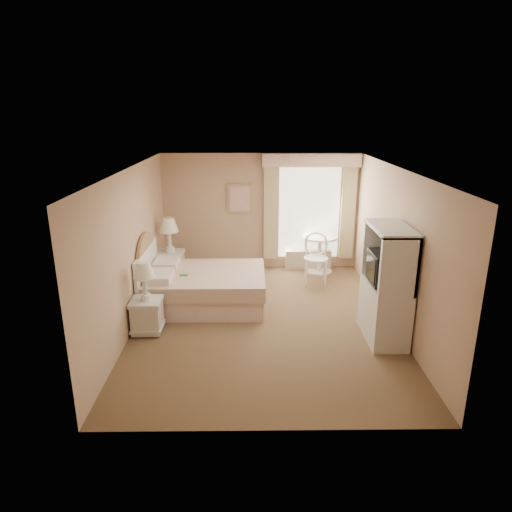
{
  "coord_description": "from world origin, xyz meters",
  "views": [
    {
      "loc": [
        -0.22,
        -6.92,
        3.34
      ],
      "look_at": [
        -0.13,
        0.3,
        1.03
      ],
      "focal_mm": 32.0,
      "sensor_mm": 36.0,
      "label": 1
    }
  ],
  "objects_px": {
    "nightstand_far": "(170,258)",
    "round_table": "(320,248)",
    "nightstand_near": "(147,307)",
    "bed": "(200,286)",
    "armoire": "(386,293)",
    "cafe_chair": "(316,254)"
  },
  "relations": [
    {
      "from": "round_table",
      "to": "nightstand_near",
      "type": "bearing_deg",
      "value": -137.98
    },
    {
      "from": "round_table",
      "to": "cafe_chair",
      "type": "distance_m",
      "value": 0.61
    },
    {
      "from": "bed",
      "to": "armoire",
      "type": "height_order",
      "value": "armoire"
    },
    {
      "from": "nightstand_far",
      "to": "armoire",
      "type": "xyz_separation_m",
      "value": [
        3.65,
        -2.48,
        0.24
      ]
    },
    {
      "from": "armoire",
      "to": "nightstand_near",
      "type": "bearing_deg",
      "value": 176.64
    },
    {
      "from": "bed",
      "to": "nightstand_near",
      "type": "distance_m",
      "value": 1.3
    },
    {
      "from": "cafe_chair",
      "to": "armoire",
      "type": "relative_size",
      "value": 0.57
    },
    {
      "from": "bed",
      "to": "nightstand_far",
      "type": "xyz_separation_m",
      "value": [
        -0.72,
        1.19,
        0.15
      ]
    },
    {
      "from": "cafe_chair",
      "to": "armoire",
      "type": "bearing_deg",
      "value": -69.18
    },
    {
      "from": "nightstand_near",
      "to": "armoire",
      "type": "relative_size",
      "value": 0.65
    },
    {
      "from": "nightstand_near",
      "to": "nightstand_far",
      "type": "distance_m",
      "value": 2.26
    },
    {
      "from": "armoire",
      "to": "bed",
      "type": "bearing_deg",
      "value": 156.24
    },
    {
      "from": "nightstand_near",
      "to": "armoire",
      "type": "xyz_separation_m",
      "value": [
        3.65,
        -0.21,
        0.3
      ]
    },
    {
      "from": "round_table",
      "to": "nightstand_far",
      "type": "bearing_deg",
      "value": -170.28
    },
    {
      "from": "nightstand_near",
      "to": "nightstand_far",
      "type": "xyz_separation_m",
      "value": [
        -0.0,
        2.26,
        0.06
      ]
    },
    {
      "from": "bed",
      "to": "nightstand_near",
      "type": "bearing_deg",
      "value": -123.68
    },
    {
      "from": "nightstand_near",
      "to": "nightstand_far",
      "type": "height_order",
      "value": "nightstand_far"
    },
    {
      "from": "nightstand_near",
      "to": "cafe_chair",
      "type": "bearing_deg",
      "value": 36.87
    },
    {
      "from": "nightstand_far",
      "to": "armoire",
      "type": "bearing_deg",
      "value": -34.15
    },
    {
      "from": "nightstand_far",
      "to": "round_table",
      "type": "distance_m",
      "value": 3.15
    },
    {
      "from": "nightstand_far",
      "to": "round_table",
      "type": "bearing_deg",
      "value": 9.72
    },
    {
      "from": "nightstand_near",
      "to": "nightstand_far",
      "type": "relative_size",
      "value": 0.88
    }
  ]
}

